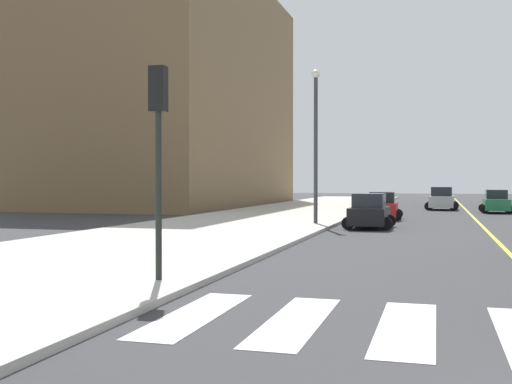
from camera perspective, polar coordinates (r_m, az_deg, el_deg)
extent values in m
cube|color=#B2ADA3|center=(28.19, -4.76, -3.57)|extent=(10.00, 120.00, 0.15)
cube|color=silver|center=(11.29, -5.51, -10.91)|extent=(0.90, 4.00, 0.01)
cube|color=silver|center=(10.77, 3.61, -11.49)|extent=(0.90, 4.00, 0.01)
cube|color=silver|center=(10.55, 13.42, -11.79)|extent=(0.90, 4.00, 0.01)
cube|color=yellow|center=(46.39, 18.74, -1.89)|extent=(0.16, 80.00, 0.01)
cube|color=brown|center=(61.21, -7.40, 8.74)|extent=(16.00, 32.00, 21.08)
cube|color=black|center=(31.41, 10.20, -2.10)|extent=(1.75, 3.83, 0.82)
cube|color=#1E2328|center=(31.15, 10.16, -0.77)|extent=(1.47, 1.92, 0.69)
cylinder|color=black|center=(32.53, 11.97, -2.56)|extent=(0.62, 0.20, 0.62)
cylinder|color=black|center=(32.71, 8.88, -2.53)|extent=(0.62, 0.20, 0.62)
cylinder|color=black|center=(30.17, 11.63, -2.84)|extent=(0.62, 0.20, 0.62)
cylinder|color=black|center=(30.36, 8.30, -2.80)|extent=(0.62, 0.20, 0.62)
cube|color=red|center=(38.53, 11.35, -1.55)|extent=(1.76, 3.74, 0.79)
cube|color=#1E2328|center=(38.28, 11.34, -0.50)|extent=(1.45, 1.88, 0.67)
cylinder|color=black|center=(39.65, 12.68, -1.93)|extent=(0.60, 0.21, 0.60)
cylinder|color=black|center=(39.75, 10.21, -1.91)|extent=(0.60, 0.21, 0.60)
cylinder|color=black|center=(37.36, 12.56, -2.11)|extent=(0.60, 0.21, 0.60)
cylinder|color=black|center=(37.46, 9.94, -2.09)|extent=(0.60, 0.21, 0.60)
cube|color=#B7B7BC|center=(52.45, 16.41, -0.82)|extent=(2.03, 4.16, 0.88)
cube|color=#1E2328|center=(52.19, 16.41, 0.03)|extent=(1.65, 2.11, 0.74)
cylinder|color=black|center=(53.70, 17.47, -1.15)|extent=(0.67, 0.24, 0.66)
cylinder|color=black|center=(53.77, 15.46, -1.13)|extent=(0.67, 0.24, 0.66)
cylinder|color=black|center=(51.17, 17.41, -1.25)|extent=(0.67, 0.24, 0.66)
cylinder|color=black|center=(51.24, 15.30, -1.24)|extent=(0.67, 0.24, 0.66)
cube|color=#236B42|center=(48.66, 20.85, -1.06)|extent=(1.73, 3.75, 0.80)
cube|color=#1E2328|center=(48.86, 20.83, -0.20)|extent=(1.44, 1.88, 0.68)
cylinder|color=black|center=(47.46, 19.91, -1.48)|extent=(0.61, 0.20, 0.61)
cylinder|color=black|center=(47.59, 21.98, -1.48)|extent=(0.61, 0.20, 0.61)
cylinder|color=black|center=(49.77, 19.75, -1.36)|extent=(0.61, 0.20, 0.61)
cylinder|color=black|center=(49.90, 21.73, -1.37)|extent=(0.61, 0.20, 0.61)
cylinder|color=black|center=(14.10, -8.78, -0.35)|extent=(0.14, 0.14, 3.71)
cube|color=black|center=(14.24, -8.81, 9.17)|extent=(0.36, 0.28, 1.00)
sphere|color=red|center=(14.44, -8.51, 10.26)|extent=(0.18, 0.18, 0.18)
sphere|color=orange|center=(14.40, -8.51, 9.08)|extent=(0.18, 0.18, 0.18)
sphere|color=green|center=(14.36, -8.50, 7.89)|extent=(0.18, 0.18, 0.18)
cylinder|color=#38383D|center=(32.56, 5.41, 3.78)|extent=(0.20, 0.20, 7.49)
sphere|color=silver|center=(32.98, 5.42, 10.56)|extent=(0.44, 0.44, 0.44)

